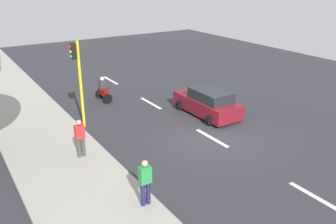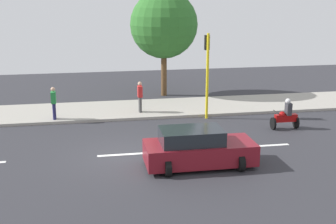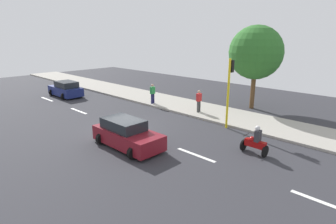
# 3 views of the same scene
# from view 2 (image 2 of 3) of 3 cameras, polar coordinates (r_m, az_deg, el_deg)

# --- Properties ---
(ground_plane) EXTENTS (40.00, 60.00, 0.10)m
(ground_plane) POSITION_cam_2_polar(r_m,az_deg,el_deg) (19.01, -5.27, -5.49)
(ground_plane) COLOR #2D2D33
(sidewalk) EXTENTS (4.00, 60.00, 0.15)m
(sidewalk) POSITION_cam_2_polar(r_m,az_deg,el_deg) (25.63, -6.68, 0.22)
(sidewalk) COLOR #9E998E
(sidewalk) RESTS_ON ground
(lane_stripe_north) EXTENTS (0.20, 2.40, 0.01)m
(lane_stripe_north) POSITION_cam_2_polar(r_m,az_deg,el_deg) (20.34, 11.85, -4.19)
(lane_stripe_north) COLOR white
(lane_stripe_north) RESTS_ON ground
(lane_stripe_mid) EXTENTS (0.20, 2.40, 0.01)m
(lane_stripe_mid) POSITION_cam_2_polar(r_m,az_deg,el_deg) (18.99, -5.27, -5.34)
(lane_stripe_mid) COLOR white
(lane_stripe_mid) RESTS_ON ground
(car_maroon) EXTENTS (2.19, 4.23, 1.52)m
(car_maroon) POSITION_cam_2_polar(r_m,az_deg,el_deg) (17.52, 3.76, -4.64)
(car_maroon) COLOR maroon
(car_maroon) RESTS_ON ground
(motorcycle) EXTENTS (0.60, 1.30, 1.53)m
(motorcycle) POSITION_cam_2_polar(r_m,az_deg,el_deg) (22.91, 14.60, -0.51)
(motorcycle) COLOR black
(motorcycle) RESTS_ON ground
(pedestrian_near_signal) EXTENTS (0.40, 0.24, 1.69)m
(pedestrian_near_signal) POSITION_cam_2_polar(r_m,az_deg,el_deg) (24.65, -3.54, 2.05)
(pedestrian_near_signal) COLOR #3F3F3F
(pedestrian_near_signal) RESTS_ON sidewalk
(pedestrian_by_tree) EXTENTS (0.40, 0.24, 1.69)m
(pedestrian_by_tree) POSITION_cam_2_polar(r_m,az_deg,el_deg) (23.95, -14.20, 1.22)
(pedestrian_by_tree) COLOR #1E1E4C
(pedestrian_by_tree) RESTS_ON sidewalk
(traffic_light_corner) EXTENTS (0.49, 0.24, 4.50)m
(traffic_light_corner) POSITION_cam_2_polar(r_m,az_deg,el_deg) (23.70, 4.96, 6.11)
(traffic_light_corner) COLOR yellow
(traffic_light_corner) RESTS_ON ground
(street_tree_center) EXTENTS (4.24, 4.24, 6.66)m
(street_tree_center) POSITION_cam_2_polar(r_m,az_deg,el_deg) (28.76, -0.53, 10.94)
(street_tree_center) COLOR brown
(street_tree_center) RESTS_ON ground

